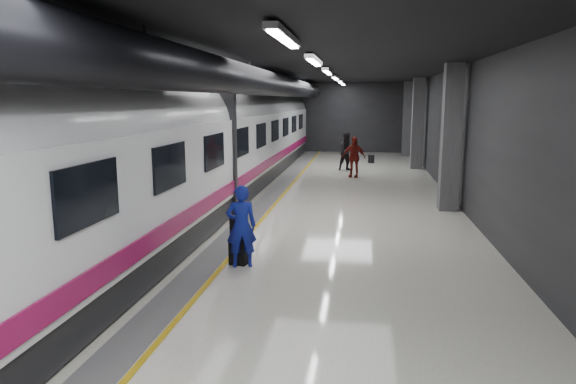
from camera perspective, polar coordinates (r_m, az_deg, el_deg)
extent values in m
plane|color=silver|center=(14.86, 0.83, -3.07)|extent=(40.00, 40.00, 0.00)
cube|color=black|center=(14.51, 0.88, 14.51)|extent=(10.00, 40.00, 0.02)
cube|color=#28282B|center=(34.41, 5.21, 8.22)|extent=(10.00, 0.02, 4.50)
cube|color=#28282B|center=(15.94, -17.35, 5.57)|extent=(0.02, 40.00, 4.50)
cube|color=#28282B|center=(14.73, 20.60, 5.04)|extent=(0.02, 40.00, 4.50)
cube|color=slate|center=(15.09, -4.27, -2.87)|extent=(0.65, 39.80, 0.01)
cube|color=gold|center=(15.01, -2.77, -2.92)|extent=(0.10, 39.80, 0.01)
cylinder|color=black|center=(14.70, -4.28, 12.28)|extent=(0.80, 38.00, 0.80)
cube|color=silver|center=(8.50, -0.39, 16.91)|extent=(0.22, 2.60, 0.10)
cube|color=silver|center=(13.44, 2.93, 14.41)|extent=(0.22, 2.60, 0.10)
cube|color=silver|center=(18.41, 4.43, 13.25)|extent=(0.22, 2.60, 0.10)
cube|color=silver|center=(23.40, 5.28, 12.58)|extent=(0.22, 2.60, 0.10)
cube|color=silver|center=(28.39, 5.84, 12.14)|extent=(0.22, 2.60, 0.10)
cube|color=silver|center=(32.38, 6.16, 11.89)|extent=(0.22, 2.60, 0.10)
cube|color=#515154|center=(16.60, 17.64, 5.72)|extent=(0.55, 0.55, 4.50)
cube|color=#515154|center=(26.50, 14.19, 7.38)|extent=(0.55, 0.55, 4.50)
cube|color=#515154|center=(32.47, 13.13, 7.88)|extent=(0.55, 0.55, 4.50)
cube|color=black|center=(15.53, -11.15, -1.36)|extent=(2.80, 38.00, 0.60)
cube|color=white|center=(15.32, -11.32, 3.78)|extent=(2.90, 38.00, 2.20)
cylinder|color=white|center=(15.25, -11.45, 7.33)|extent=(2.80, 38.00, 2.80)
cube|color=#920D47|center=(15.00, -5.92, 0.71)|extent=(0.04, 38.00, 0.35)
cube|color=black|center=(15.29, -11.36, 4.71)|extent=(3.05, 0.25, 3.80)
cube|color=black|center=(7.42, -21.31, -0.25)|extent=(0.05, 1.60, 0.85)
cube|color=black|center=(10.11, -12.97, 2.79)|extent=(0.05, 1.60, 0.85)
cube|color=black|center=(12.93, -8.18, 4.51)|extent=(0.05, 1.60, 0.85)
cube|color=black|center=(15.82, -5.11, 5.59)|extent=(0.05, 1.60, 0.85)
cube|color=black|center=(18.74, -2.99, 6.33)|extent=(0.05, 1.60, 0.85)
cube|color=black|center=(21.69, -1.44, 6.86)|extent=(0.05, 1.60, 0.85)
cube|color=black|center=(24.65, -0.25, 7.26)|extent=(0.05, 1.60, 0.85)
cube|color=black|center=(27.61, 0.68, 7.58)|extent=(0.05, 1.60, 0.85)
cube|color=black|center=(30.59, 1.43, 7.83)|extent=(0.05, 1.60, 0.85)
imported|color=#181FB6|center=(10.57, -5.21, -3.81)|extent=(0.72, 0.58, 1.71)
cube|color=black|center=(10.85, -5.55, -6.57)|extent=(0.39, 0.28, 0.57)
cube|color=black|center=(10.72, -5.53, -3.96)|extent=(0.34, 0.20, 0.44)
imported|color=black|center=(25.27, 6.62, 4.51)|extent=(1.12, 1.02, 1.87)
imported|color=maroon|center=(23.07, 7.31, 3.88)|extent=(1.13, 0.67, 1.81)
cube|color=black|center=(28.55, 9.23, 3.64)|extent=(0.34, 0.28, 0.44)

